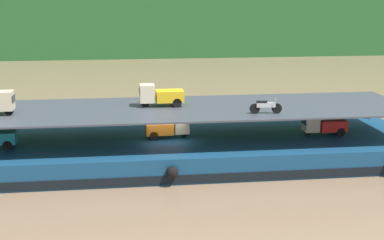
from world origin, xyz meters
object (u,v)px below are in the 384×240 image
at_px(cargo_barge, 166,151).
at_px(mini_truck_lower_mid, 323,124).
at_px(motorcycle_upper_port, 265,106).
at_px(mini_truck_lower_aft, 168,127).
at_px(mini_truck_upper_mid, 161,95).

relative_size(cargo_barge, mini_truck_lower_mid, 11.64).
bearing_deg(cargo_barge, motorcycle_upper_port, -21.23).
bearing_deg(motorcycle_upper_port, mini_truck_lower_aft, 153.90).
bearing_deg(mini_truck_lower_aft, cargo_barge, -112.09).
distance_m(mini_truck_lower_mid, motorcycle_upper_port, 5.20).
relative_size(mini_truck_lower_aft, motorcycle_upper_port, 1.46).
xyz_separation_m(mini_truck_upper_mid, motorcycle_upper_port, (5.92, -2.89, -0.26)).
bearing_deg(cargo_barge, mini_truck_lower_aft, 67.91).
bearing_deg(mini_truck_upper_mid, mini_truck_lower_mid, -4.40).
relative_size(mini_truck_lower_mid, mini_truck_upper_mid, 1.00).
bearing_deg(cargo_barge, mini_truck_lower_mid, -0.65).
xyz_separation_m(mini_truck_lower_aft, mini_truck_upper_mid, (-0.43, 0.20, 2.00)).
height_order(mini_truck_lower_mid, motorcycle_upper_port, motorcycle_upper_port).
relative_size(cargo_barge, mini_truck_lower_aft, 11.47).
bearing_deg(mini_truck_lower_aft, motorcycle_upper_port, -26.10).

